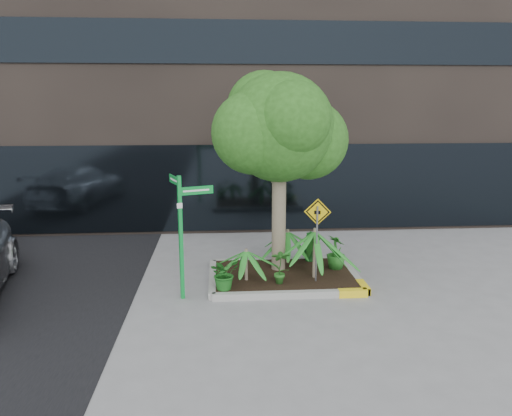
{
  "coord_description": "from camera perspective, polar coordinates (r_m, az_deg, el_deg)",
  "views": [
    {
      "loc": [
        -1.21,
        -10.32,
        3.96
      ],
      "look_at": [
        -0.43,
        0.2,
        1.69
      ],
      "focal_mm": 35.0,
      "sensor_mm": 36.0,
      "label": 1
    }
  ],
  "objects": [
    {
      "name": "palm_front",
      "position": [
        10.89,
        6.75,
        -2.67
      ],
      "size": [
        1.26,
        1.26,
        1.4
      ],
      "color": "gray",
      "rests_on": "ground"
    },
    {
      "name": "shrub_b",
      "position": [
        11.72,
        9.14,
        -4.98
      ],
      "size": [
        0.59,
        0.59,
        0.79
      ],
      "primitive_type": "imported",
      "rotation": [
        0.0,
        0.0,
        2.04
      ],
      "color": "#23681F",
      "rests_on": "planter"
    },
    {
      "name": "cattle_sign",
      "position": [
        10.53,
        7.01,
        -2.09
      ],
      "size": [
        0.56,
        0.19,
        1.83
      ],
      "rotation": [
        0.0,
        0.0,
        -0.21
      ],
      "color": "slate",
      "rests_on": "ground"
    },
    {
      "name": "ground",
      "position": [
        11.12,
        2.32,
        -8.74
      ],
      "size": [
        80.0,
        80.0,
        0.0
      ],
      "primitive_type": "plane",
      "color": "gray",
      "rests_on": "ground"
    },
    {
      "name": "shrub_d",
      "position": [
        12.15,
        6.39,
        -4.27
      ],
      "size": [
        0.61,
        0.61,
        0.79
      ],
      "primitive_type": "imported",
      "rotation": [
        0.0,
        0.0,
        5.53
      ],
      "color": "#19581E",
      "rests_on": "planter"
    },
    {
      "name": "tree",
      "position": [
        11.07,
        2.71,
        9.16
      ],
      "size": [
        3.09,
        2.74,
        4.64
      ],
      "color": "gray",
      "rests_on": "ground"
    },
    {
      "name": "shrub_a",
      "position": [
        10.37,
        -3.64,
        -7.43
      ],
      "size": [
        0.87,
        0.87,
        0.69
      ],
      "primitive_type": "imported",
      "rotation": [
        0.0,
        0.0,
        0.7
      ],
      "color": "#1A5B1A",
      "rests_on": "planter"
    },
    {
      "name": "palm_back",
      "position": [
        11.88,
        3.65,
        -2.72
      ],
      "size": [
        0.93,
        0.93,
        1.03
      ],
      "color": "gray",
      "rests_on": "ground"
    },
    {
      "name": "street_sign_post",
      "position": [
        10.07,
        -8.44,
        -1.73
      ],
      "size": [
        0.91,
        0.72,
        2.54
      ],
      "rotation": [
        0.0,
        0.0,
        0.35
      ],
      "color": "#0E9B37",
      "rests_on": "ground"
    },
    {
      "name": "shrub_c",
      "position": [
        10.65,
        2.78,
        -6.69
      ],
      "size": [
        0.43,
        0.43,
        0.76
      ],
      "primitive_type": "imported",
      "rotation": [
        0.0,
        0.0,
        3.06
      ],
      "color": "#276A21",
      "rests_on": "planter"
    },
    {
      "name": "palm_left",
      "position": [
        10.75,
        -1.13,
        -4.94
      ],
      "size": [
        0.79,
        0.79,
        0.88
      ],
      "color": "gray",
      "rests_on": "ground"
    },
    {
      "name": "planter",
      "position": [
        11.36,
        3.34,
        -7.74
      ],
      "size": [
        3.35,
        2.36,
        0.15
      ],
      "color": "#9E9E99",
      "rests_on": "ground"
    }
  ]
}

